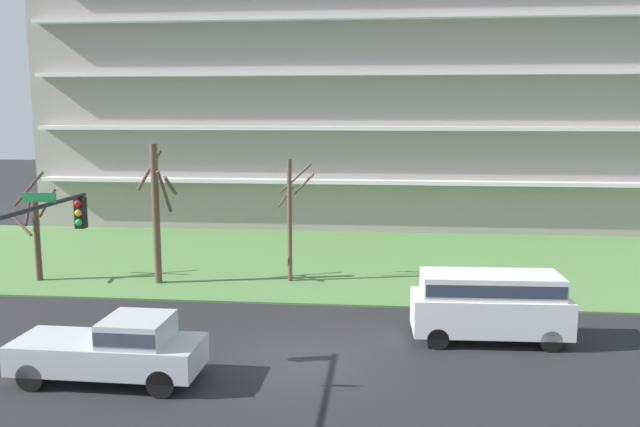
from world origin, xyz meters
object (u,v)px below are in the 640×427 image
traffic_signal_mast (21,268)px  van_white_near_left (490,301)px  tree_center (291,216)px  pickup_silver_center_left (116,348)px  tree_far_left (36,232)px  tree_left (157,210)px

traffic_signal_mast → van_white_near_left: bearing=29.6°
tree_center → pickup_silver_center_left: 12.24m
tree_far_left → van_white_near_left: bearing=-17.2°
tree_far_left → tree_left: bearing=0.6°
tree_center → pickup_silver_center_left: size_ratio=1.04×
tree_center → tree_far_left: bearing=-174.7°
van_white_near_left → traffic_signal_mast: bearing=27.6°
tree_left → van_white_near_left: 15.09m
pickup_silver_center_left → tree_center: bearing=74.6°
tree_left → traffic_signal_mast: bearing=-84.5°
van_white_near_left → tree_left: bearing=-26.0°
tree_far_left → pickup_silver_center_left: size_ratio=0.92×
tree_far_left → tree_center: (11.55, 1.07, 0.75)m
tree_left → tree_center: 5.96m
tree_left → tree_center: size_ratio=1.13×
tree_left → van_white_near_left: (13.67, -6.06, -2.00)m
tree_far_left → van_white_near_left: size_ratio=0.95×
van_white_near_left → pickup_silver_center_left: size_ratio=0.97×
tree_center → pickup_silver_center_left: bearing=-106.5°
tree_center → pickup_silver_center_left: tree_center is taller
tree_left → pickup_silver_center_left: (2.44, -10.57, -2.38)m
pickup_silver_center_left → traffic_signal_mast: bearing=-113.8°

